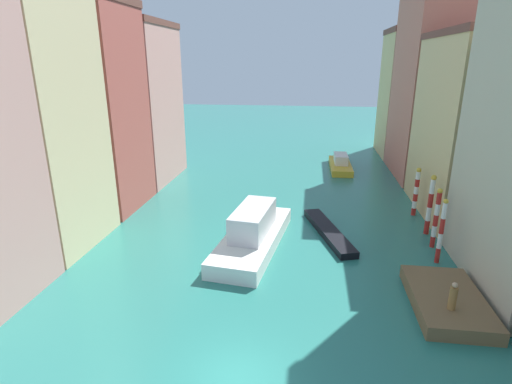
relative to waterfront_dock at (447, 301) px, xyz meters
The scene contains 16 objects.
ground_plane 20.64m from the waterfront_dock, 118.03° to the left, with size 154.00×154.00×0.00m, color #28756B.
building_left_1 27.03m from the waterfront_dock, 169.81° to the left, with size 7.60×7.30×18.41m.
building_left_2 29.00m from the waterfront_dock, 154.35° to the left, with size 7.60×7.30×16.63m.
building_left_3 33.39m from the waterfront_dock, 140.57° to the left, with size 7.60×9.61×15.66m.
building_right_2 16.72m from the waterfront_dock, 67.98° to the left, with size 7.60×11.58×14.18m.
building_right_3 28.35m from the waterfront_dock, 77.60° to the left, with size 7.60×11.57×19.67m.
building_right_4 37.52m from the waterfront_dock, 81.01° to the left, with size 7.60×8.81×15.81m.
waterfront_dock is the anchor object (origin of this frame).
person_on_dock 1.65m from the waterfront_dock, 100.75° to the right, with size 0.36×0.36×1.42m.
mooring_pole_0 5.30m from the waterfront_dock, 79.48° to the left, with size 0.31×0.31×4.20m.
mooring_pole_1 7.50m from the waterfront_dock, 80.21° to the left, with size 0.34×0.34×4.15m.
mooring_pole_2 9.72m from the waterfront_dock, 81.39° to the left, with size 0.39×0.39×4.43m.
mooring_pole_3 13.32m from the waterfront_dock, 84.03° to the left, with size 0.39×0.39×3.98m.
vaporetto_white 12.19m from the waterfront_dock, 152.11° to the left, with size 4.56×10.57×2.76m.
gondola_black 10.04m from the waterfront_dock, 124.18° to the left, with size 3.63×8.01×0.48m.
motorboat_0 27.49m from the waterfront_dock, 97.51° to the left, with size 2.35×7.62×1.72m.
Camera 1 is at (2.43, -12.53, 11.99)m, focal length 28.19 mm.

